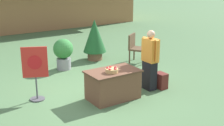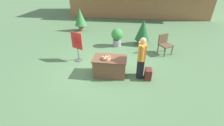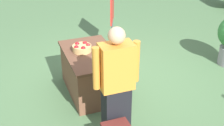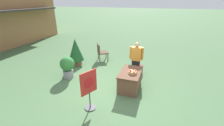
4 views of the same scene
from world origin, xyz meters
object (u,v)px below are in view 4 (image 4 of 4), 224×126
Objects in this scene: display_table at (130,80)px; potted_plant_far_left at (76,51)px; poster_board at (89,89)px; patio_chair at (101,51)px; person_visitor at (136,59)px; potted_plant_far_right at (67,66)px; apple_basket at (133,72)px; backpack at (139,69)px.

potted_plant_far_left is at bearing 67.02° from display_table.
display_table is at bearing -112.98° from potted_plant_far_left.
display_table is 0.89× the size of potted_plant_far_left.
poster_board is 1.38× the size of patio_chair.
person_visitor reaches higher than poster_board.
potted_plant_far_right reaches higher than display_table.
poster_board reaches higher than display_table.
potted_plant_far_right is (-0.01, 2.82, 0.19)m from display_table.
apple_basket is 0.31× the size of potted_plant_far_right.
patio_chair is 2.47m from potted_plant_far_right.
apple_basket is 2.93m from potted_plant_far_right.
apple_basket is 0.32× the size of patio_chair.
apple_basket is 3.62m from potted_plant_far_left.
apple_basket is (-0.10, -0.10, 0.42)m from display_table.
apple_basket is 1.66m from backpack.
apple_basket is at bearing 179.67° from backpack.
apple_basket is at bearing -113.83° from potted_plant_far_left.
poster_board is at bearing 148.96° from display_table.
display_table is 3.51m from potted_plant_far_left.
display_table is 3.26m from patio_chair.
apple_basket is 1.26m from person_visitor.
person_visitor is 0.67m from backpack.
patio_chair is at bearing 42.77° from display_table.
display_table is 1.32× the size of patio_chair.
person_visitor is 1.19× the size of poster_board.
patio_chair is at bearing 132.19° from poster_board.
person_visitor is 3.22m from potted_plant_far_left.
poster_board reaches higher than apple_basket.
potted_plant_far_right is (-2.39, 0.61, 0.01)m from patio_chair.
potted_plant_far_left is 1.45× the size of potted_plant_far_right.
person_visitor is 1.12× the size of potted_plant_far_left.
poster_board is at bearing 144.46° from apple_basket.
potted_plant_far_right is at bearing -138.16° from patio_chair.
display_table is at bearing -0.00° from person_visitor.
apple_basket is at bearing 79.10° from poster_board.
patio_chair is at bearing 42.88° from apple_basket.
potted_plant_far_left is 1.44m from potted_plant_far_right.
apple_basket reaches higher than backpack.
potted_plant_far_left is (0.21, 3.21, -0.02)m from person_visitor.
apple_basket is 3.41m from patio_chair.
potted_plant_far_left is at bearing 15.99° from potted_plant_far_right.
potted_plant_far_right is at bearing 116.47° from backpack.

